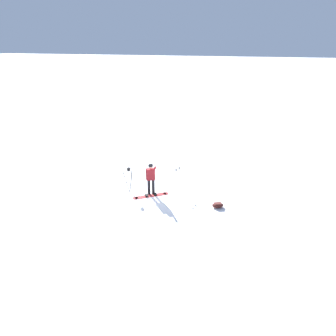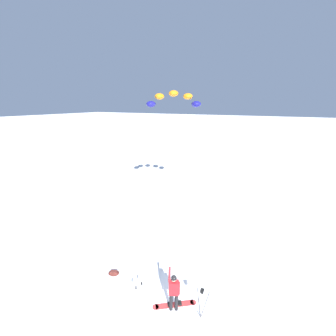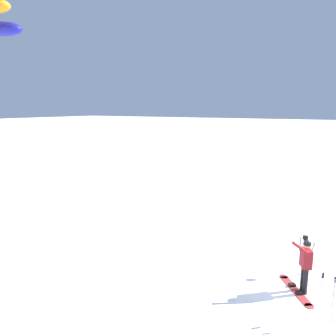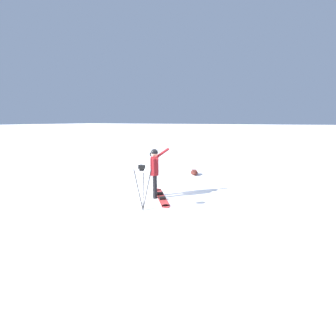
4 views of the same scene
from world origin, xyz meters
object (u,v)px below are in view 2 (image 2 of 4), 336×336
at_px(gear_bag_large, 114,273).
at_px(ski_poles, 139,294).
at_px(snowboarder, 174,289).
at_px(snowboard, 175,304).
at_px(camera_tripod, 202,298).
at_px(traction_kite, 174,99).

xyz_separation_m(gear_bag_large, ski_poles, (-2.26, 1.05, 0.74)).
height_order(snowboarder, gear_bag_large, snowboarder).
bearing_deg(snowboard, ski_poles, 38.42).
relative_size(gear_bag_large, ski_poles, 0.48).
bearing_deg(camera_tripod, snowboarder, 8.62).
relative_size(traction_kite, camera_tripod, 3.00).
relative_size(snowboarder, ski_poles, 1.29).
relative_size(snowboard, traction_kite, 0.38).
xyz_separation_m(snowboard, traction_kite, (4.26, -8.44, 8.40)).
relative_size(snowboard, ski_poles, 1.18).
bearing_deg(ski_poles, snowboarder, -149.68).
bearing_deg(camera_tripod, ski_poles, 20.59).
height_order(traction_kite, gear_bag_large, traction_kite).
bearing_deg(traction_kite, gear_bag_large, 95.90).
height_order(snowboard, gear_bag_large, gear_bag_large).
height_order(snowboard, ski_poles, ski_poles).
xyz_separation_m(snowboard, camera_tripod, (-1.16, 0.04, 0.95)).
height_order(snowboarder, camera_tripod, snowboarder).
xyz_separation_m(camera_tripod, ski_poles, (2.30, 0.86, -0.11)).
relative_size(traction_kite, ski_poles, 3.10).
relative_size(snowboarder, gear_bag_large, 2.70).
bearing_deg(gear_bag_large, snowboard, 177.49).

